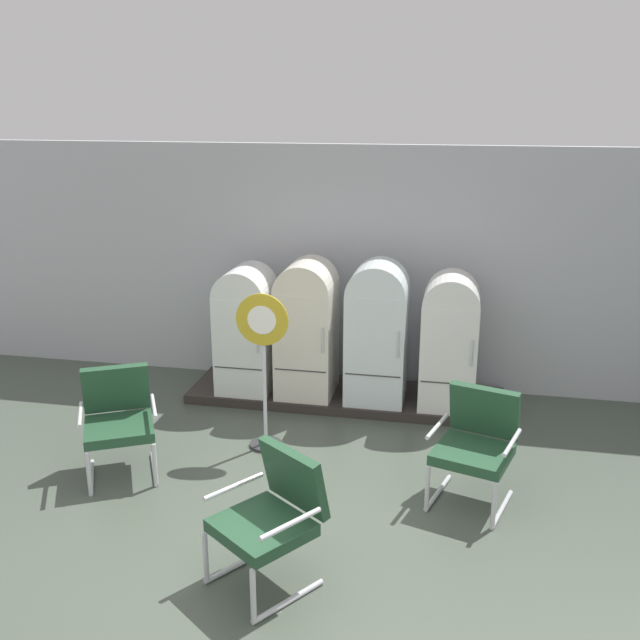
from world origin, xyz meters
TOP-DOWN VIEW (x-y plane):
  - ground at (0.00, 0.00)m, footprint 12.00×10.00m
  - back_wall at (0.00, 3.66)m, footprint 11.76×0.12m
  - display_plinth at (0.00, 3.02)m, footprint 3.55×0.95m
  - refrigerator_0 at (-1.13, 2.93)m, footprint 0.59×0.71m
  - refrigerator_1 at (-0.43, 2.94)m, footprint 0.62×0.72m
  - refrigerator_2 at (0.36, 2.90)m, footprint 0.64×0.66m
  - refrigerator_3 at (1.13, 2.91)m, footprint 0.59×0.67m
  - armchair_left at (-1.77, 1.03)m, footprint 0.85×0.88m
  - armchair_right at (1.42, 1.18)m, footprint 0.79×0.83m
  - armchair_center at (0.01, -0.21)m, footprint 0.89×0.91m
  - sign_stand at (-0.59, 1.74)m, footprint 0.51×0.32m

SIDE VIEW (x-z plane):
  - ground at x=0.00m, z-range -0.05..0.00m
  - display_plinth at x=0.00m, z-range 0.00..0.10m
  - armchair_left at x=-1.77m, z-range 0.06..1.03m
  - armchair_right at x=1.42m, z-range 0.06..1.03m
  - armchair_center at x=0.01m, z-range 0.06..1.03m
  - sign_stand at x=-0.59m, z-range 0.03..1.61m
  - refrigerator_0 at x=-1.13m, z-range 0.15..1.58m
  - refrigerator_3 at x=1.13m, z-range 0.15..1.60m
  - refrigerator_1 at x=-0.43m, z-range 0.15..1.68m
  - refrigerator_2 at x=0.36m, z-range 0.15..1.71m
  - back_wall at x=0.00m, z-range 0.01..2.84m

